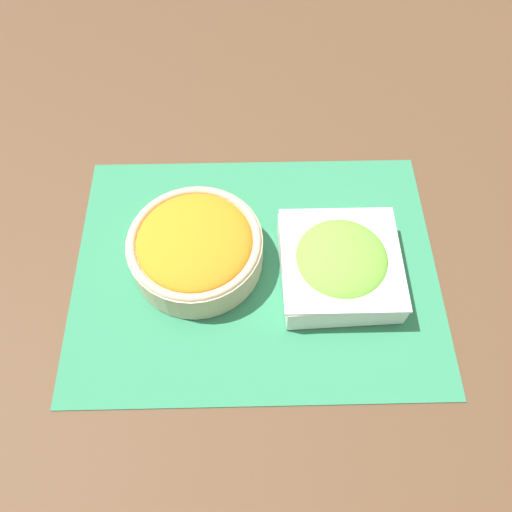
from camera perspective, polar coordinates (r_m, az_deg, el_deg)
ground_plane at (r=0.69m, az=0.00°, el=-1.42°), size 3.00×3.00×0.00m
placemat at (r=0.69m, az=0.00°, el=-1.34°), size 0.50×0.38×0.00m
carrot_bowl at (r=0.67m, az=-6.91°, el=1.04°), size 0.18×0.18×0.07m
lettuce_bowl at (r=0.66m, az=9.56°, el=-0.93°), size 0.16×0.16×0.06m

